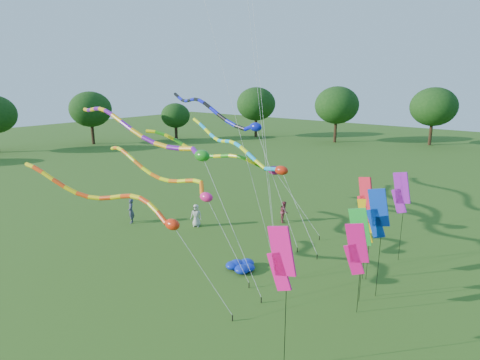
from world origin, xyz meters
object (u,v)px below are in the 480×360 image
Objects in this scene: tube_kite_orange at (167,176)px; person_a at (196,215)px; tube_kite_red at (116,201)px; blue_nylon_heap at (238,268)px; person_c at (284,212)px; person_b at (131,211)px.

tube_kite_orange reaches higher than person_a.
tube_kite_red is 0.96× the size of tube_kite_orange.
tube_kite_red reaches higher than person_a.
person_c is at bearing 105.32° from blue_nylon_heap.
person_a is 6.51m from person_c.
person_a is (-2.80, 8.37, -3.69)m from tube_kite_red.
person_b is 11.34m from person_c.
person_a is at bearing 99.96° from tube_kite_red.
person_b is at bearing 174.16° from blue_nylon_heap.
person_c is at bearing 77.87° from tube_kite_orange.
tube_kite_orange reaches higher than person_b.
tube_kite_orange is at bearing 25.61° from person_b.
blue_nylon_heap is 11.12m from person_b.
person_a is 4.95m from person_b.
person_b is (-7.09, 5.92, -3.61)m from tube_kite_red.
tube_kite_red is at bearing -66.95° from tube_kite_orange.
person_a is (-1.50, 3.88, -3.91)m from tube_kite_orange.
blue_nylon_heap is at bearing -56.85° from person_a.
person_a is 0.91× the size of person_b.
person_c reaches higher than blue_nylon_heap.
person_a is 1.04× the size of person_c.
tube_kite_red is 4.69m from tube_kite_orange.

